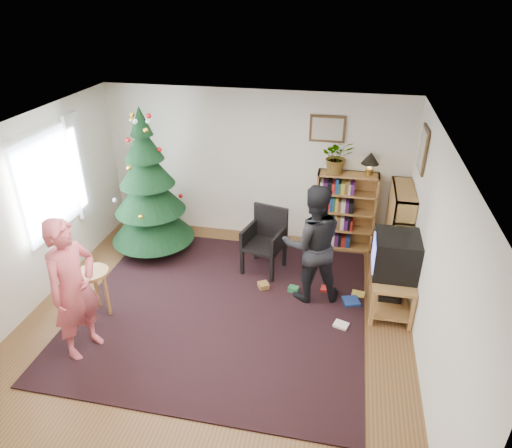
% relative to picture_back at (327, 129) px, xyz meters
% --- Properties ---
extents(floor, '(5.00, 5.00, 0.00)m').
position_rel_picture_back_xyz_m(floor, '(-1.15, -2.48, -1.95)').
color(floor, brown).
rests_on(floor, ground).
extents(ceiling, '(5.00, 5.00, 0.00)m').
position_rel_picture_back_xyz_m(ceiling, '(-1.15, -2.48, 0.55)').
color(ceiling, white).
rests_on(ceiling, wall_back).
extents(wall_back, '(5.00, 0.02, 2.50)m').
position_rel_picture_back_xyz_m(wall_back, '(-1.15, 0.02, -0.70)').
color(wall_back, silver).
rests_on(wall_back, floor).
extents(wall_front, '(5.00, 0.02, 2.50)m').
position_rel_picture_back_xyz_m(wall_front, '(-1.15, -4.97, -0.70)').
color(wall_front, silver).
rests_on(wall_front, floor).
extents(wall_left, '(0.02, 5.00, 2.50)m').
position_rel_picture_back_xyz_m(wall_left, '(-3.65, -2.48, -0.70)').
color(wall_left, silver).
rests_on(wall_left, floor).
extents(wall_right, '(0.02, 5.00, 2.50)m').
position_rel_picture_back_xyz_m(wall_right, '(1.35, -2.48, -0.70)').
color(wall_right, silver).
rests_on(wall_right, floor).
extents(rug, '(3.80, 3.60, 0.02)m').
position_rel_picture_back_xyz_m(rug, '(-1.15, -2.17, -1.94)').
color(rug, black).
rests_on(rug, floor).
extents(window_pane, '(0.04, 1.20, 1.40)m').
position_rel_picture_back_xyz_m(window_pane, '(-3.62, -1.88, -0.45)').
color(window_pane, silver).
rests_on(window_pane, wall_left).
extents(curtain, '(0.06, 0.35, 1.60)m').
position_rel_picture_back_xyz_m(curtain, '(-3.58, -1.18, -0.45)').
color(curtain, silver).
rests_on(curtain, wall_left).
extents(picture_back, '(0.55, 0.03, 0.42)m').
position_rel_picture_back_xyz_m(picture_back, '(0.00, 0.00, 0.00)').
color(picture_back, '#4C3319').
rests_on(picture_back, wall_back).
extents(picture_right, '(0.03, 0.50, 0.60)m').
position_rel_picture_back_xyz_m(picture_right, '(1.33, -0.73, 0.00)').
color(picture_right, '#4C3319').
rests_on(picture_right, wall_right).
extents(christmas_tree, '(1.32, 1.32, 2.39)m').
position_rel_picture_back_xyz_m(christmas_tree, '(-2.63, -0.91, -0.96)').
color(christmas_tree, '#3F2816').
rests_on(christmas_tree, rug).
extents(bookshelf_back, '(0.95, 0.30, 1.30)m').
position_rel_picture_back_xyz_m(bookshelf_back, '(0.39, -0.14, -1.29)').
color(bookshelf_back, olive).
rests_on(bookshelf_back, floor).
extents(bookshelf_right, '(0.30, 0.95, 1.30)m').
position_rel_picture_back_xyz_m(bookshelf_right, '(1.19, -0.58, -1.29)').
color(bookshelf_right, olive).
rests_on(bookshelf_right, floor).
extents(tv_stand, '(0.54, 0.98, 0.55)m').
position_rel_picture_back_xyz_m(tv_stand, '(1.07, -1.65, -1.62)').
color(tv_stand, olive).
rests_on(tv_stand, floor).
extents(crt_tv, '(0.57, 0.61, 0.54)m').
position_rel_picture_back_xyz_m(crt_tv, '(1.07, -1.65, -1.13)').
color(crt_tv, black).
rests_on(crt_tv, tv_stand).
extents(armchair, '(0.66, 0.67, 1.00)m').
position_rel_picture_back_xyz_m(armchair, '(-0.77, -1.03, -1.41)').
color(armchair, black).
rests_on(armchair, rug).
extents(stool, '(0.41, 0.41, 0.68)m').
position_rel_picture_back_xyz_m(stool, '(-2.72, -2.60, -1.42)').
color(stool, olive).
rests_on(stool, floor).
extents(person_standing, '(0.60, 0.74, 1.76)m').
position_rel_picture_back_xyz_m(person_standing, '(-2.55, -3.24, -1.07)').
color(person_standing, '#C24D54').
rests_on(person_standing, rug).
extents(person_by_chair, '(0.96, 0.84, 1.70)m').
position_rel_picture_back_xyz_m(person_by_chair, '(-0.01, -1.64, -1.10)').
color(person_by_chair, black).
rests_on(person_by_chair, rug).
extents(potted_plant, '(0.55, 0.51, 0.53)m').
position_rel_picture_back_xyz_m(potted_plant, '(0.19, -0.14, -0.38)').
color(potted_plant, gray).
rests_on(potted_plant, bookshelf_back).
extents(table_lamp, '(0.28, 0.28, 0.37)m').
position_rel_picture_back_xyz_m(table_lamp, '(0.69, -0.14, -0.40)').
color(table_lamp, '#A57F33').
rests_on(table_lamp, bookshelf_back).
extents(floor_clutter, '(1.55, 0.94, 0.08)m').
position_rel_picture_back_xyz_m(floor_clutter, '(0.17, -1.69, -1.91)').
color(floor_clutter, '#A51E19').
rests_on(floor_clutter, rug).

